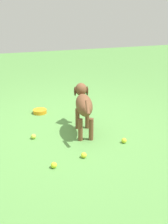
# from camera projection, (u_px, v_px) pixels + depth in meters

# --- Properties ---
(ground) EXTENTS (14.00, 14.00, 0.00)m
(ground) POSITION_uv_depth(u_px,v_px,m) (70.00, 131.00, 3.62)
(ground) COLOR #548C42
(dog) EXTENTS (0.33, 0.90, 0.62)m
(dog) POSITION_uv_depth(u_px,v_px,m) (83.00, 104.00, 3.43)
(dog) COLOR brown
(dog) RESTS_ON ground
(tennis_ball_0) EXTENTS (0.07, 0.07, 0.07)m
(tennis_ball_0) POSITION_uv_depth(u_px,v_px,m) (84.00, 155.00, 2.97)
(tennis_ball_0) COLOR yellow
(tennis_ball_0) RESTS_ON ground
(tennis_ball_1) EXTENTS (0.07, 0.07, 0.07)m
(tennis_ball_1) POSITION_uv_depth(u_px,v_px,m) (33.00, 136.00, 3.39)
(tennis_ball_1) COLOR #C4DA41
(tennis_ball_1) RESTS_ON ground
(tennis_ball_2) EXTENTS (0.07, 0.07, 0.07)m
(tennis_ball_2) POSITION_uv_depth(u_px,v_px,m) (124.00, 140.00, 3.29)
(tennis_ball_2) COLOR yellow
(tennis_ball_2) RESTS_ON ground
(tennis_ball_3) EXTENTS (0.07, 0.07, 0.07)m
(tennis_ball_3) POSITION_uv_depth(u_px,v_px,m) (54.00, 165.00, 2.78)
(tennis_ball_3) COLOR #CCE02B
(tennis_ball_3) RESTS_ON ground
(water_bowl) EXTENTS (0.22, 0.22, 0.06)m
(water_bowl) POSITION_uv_depth(u_px,v_px,m) (40.00, 111.00, 4.21)
(water_bowl) COLOR orange
(water_bowl) RESTS_ON ground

